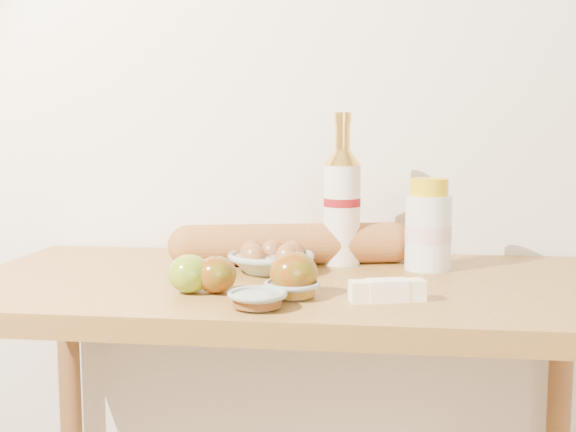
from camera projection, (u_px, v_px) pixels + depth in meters
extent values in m
cube|color=#EFE4CF|center=(309.00, 71.00, 1.60)|extent=(3.50, 0.02, 2.60)
cube|color=#AD7D38|center=(290.00, 289.00, 1.33)|extent=(1.20, 0.60, 0.04)
cylinder|color=beige|center=(342.00, 215.00, 1.46)|extent=(0.09, 0.09, 0.20)
cylinder|color=maroon|center=(342.00, 202.00, 1.46)|extent=(0.09, 0.09, 0.02)
cone|color=gold|center=(342.00, 158.00, 1.45)|extent=(0.09, 0.09, 0.03)
cylinder|color=gold|center=(343.00, 136.00, 1.44)|extent=(0.04, 0.04, 0.05)
cylinder|color=gold|center=(343.00, 118.00, 1.44)|extent=(0.04, 0.04, 0.02)
cylinder|color=silver|center=(428.00, 233.00, 1.41)|extent=(0.12, 0.12, 0.15)
cylinder|color=beige|center=(428.00, 233.00, 1.41)|extent=(0.12, 0.12, 0.03)
cylinder|color=#DFB60B|center=(429.00, 187.00, 1.40)|extent=(0.10, 0.10, 0.03)
torus|color=#92A09B|center=(271.00, 256.00, 1.38)|extent=(0.18, 0.18, 0.01)
ellipsoid|color=brown|center=(254.00, 259.00, 1.37)|extent=(0.05, 0.05, 0.06)
ellipsoid|color=brown|center=(287.00, 259.00, 1.36)|extent=(0.05, 0.05, 0.06)
ellipsoid|color=brown|center=(272.00, 254.00, 1.41)|extent=(0.05, 0.05, 0.06)
ellipsoid|color=brown|center=(251.00, 255.00, 1.41)|extent=(0.05, 0.05, 0.06)
ellipsoid|color=brown|center=(292.00, 255.00, 1.40)|extent=(0.05, 0.05, 0.06)
cylinder|color=#B57337|center=(292.00, 244.00, 1.46)|extent=(0.42, 0.18, 0.08)
sphere|color=#B57337|center=(189.00, 246.00, 1.44)|extent=(0.10, 0.10, 0.08)
sphere|color=#B57337|center=(393.00, 242.00, 1.48)|extent=(0.10, 0.10, 0.08)
ellipsoid|color=#9C961F|center=(189.00, 274.00, 1.21)|extent=(0.09, 0.09, 0.07)
cylinder|color=#4E361A|center=(189.00, 257.00, 1.21)|extent=(0.01, 0.01, 0.01)
ellipsoid|color=#8F0D07|center=(216.00, 275.00, 1.21)|extent=(0.09, 0.09, 0.06)
cylinder|color=#4E351A|center=(216.00, 259.00, 1.21)|extent=(0.01, 0.01, 0.01)
ellipsoid|color=#960E08|center=(294.00, 274.00, 1.19)|extent=(0.08, 0.08, 0.07)
cylinder|color=#52381B|center=(294.00, 255.00, 1.19)|extent=(0.01, 0.01, 0.01)
torus|color=gray|center=(257.00, 294.00, 1.11)|extent=(0.12, 0.12, 0.01)
cylinder|color=brown|center=(257.00, 300.00, 1.11)|extent=(0.10, 0.10, 0.02)
torus|color=gray|center=(292.00, 284.00, 1.18)|extent=(0.10, 0.10, 0.01)
cylinder|color=brown|center=(292.00, 290.00, 1.18)|extent=(0.08, 0.08, 0.02)
cube|color=#FFF7C5|center=(387.00, 291.00, 1.16)|extent=(0.13, 0.06, 0.03)
cube|color=white|center=(387.00, 291.00, 1.16)|extent=(0.07, 0.05, 0.04)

